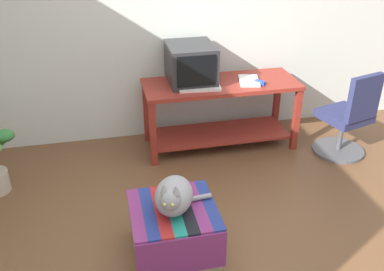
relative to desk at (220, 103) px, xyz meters
name	(u,v)px	position (x,y,z in m)	size (l,w,h in m)	color
ground_plane	(221,255)	(-0.43, -1.60, -0.48)	(14.00, 14.00, 0.00)	brown
back_wall	(169,13)	(-0.43, 0.45, 0.82)	(8.00, 0.10, 2.60)	silver
desk	(220,103)	(0.00, 0.00, 0.00)	(1.54, 0.59, 0.70)	maroon
tv_monitor	(191,64)	(-0.29, 0.08, 0.41)	(0.45, 0.52, 0.38)	#28282B
keyboard	(200,88)	(-0.25, -0.13, 0.23)	(0.40, 0.15, 0.02)	beige
book	(249,81)	(0.28, -0.04, 0.23)	(0.19, 0.29, 0.03)	white
ottoman_with_blanket	(174,230)	(-0.76, -1.48, -0.28)	(0.60, 0.60, 0.39)	tan
cat	(174,196)	(-0.76, -1.50, 0.03)	(0.47, 0.43, 0.30)	gray
office_chair	(348,120)	(1.18, -0.47, -0.09)	(0.52, 0.52, 0.89)	#4C4C51
stapler	(260,83)	(0.36, -0.13, 0.24)	(0.04, 0.11, 0.04)	#2342B7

